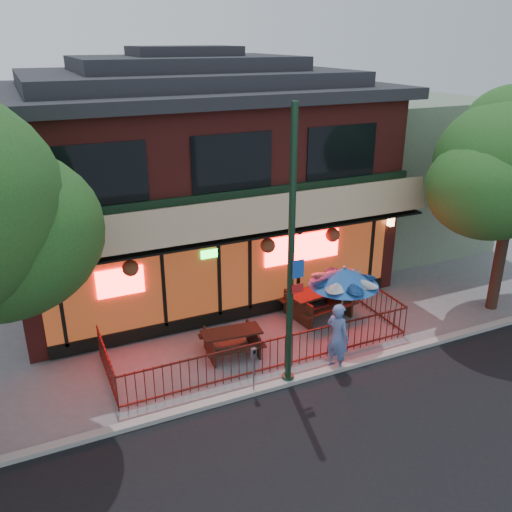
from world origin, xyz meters
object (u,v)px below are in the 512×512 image
at_px(street_light, 291,270).
at_px(patio_umbrella, 344,276).
at_px(picnic_table_right, 318,299).
at_px(parking_meter_near, 254,363).
at_px(picnic_table_left, 232,339).
at_px(pedestrian, 338,336).

relative_size(street_light, patio_umbrella, 3.07).
xyz_separation_m(street_light, picnic_table_right, (2.54, 2.80, -2.58)).
bearing_deg(patio_umbrella, parking_meter_near, -157.25).
height_order(picnic_table_left, parking_meter_near, parking_meter_near).
height_order(picnic_table_left, patio_umbrella, patio_umbrella).
relative_size(pedestrian, parking_meter_near, 1.47).
bearing_deg(parking_meter_near, picnic_table_left, 84.10).
xyz_separation_m(picnic_table_right, patio_umbrella, (-0.07, -1.43, 1.38)).
xyz_separation_m(picnic_table_left, pedestrian, (2.28, -1.80, 0.49)).
height_order(street_light, parking_meter_near, street_light).
height_order(picnic_table_left, pedestrian, pedestrian).
xyz_separation_m(picnic_table_left, parking_meter_near, (-0.20, -1.93, 0.41)).
relative_size(picnic_table_left, pedestrian, 0.93).
distance_m(picnic_table_left, patio_umbrella, 3.62).
relative_size(street_light, pedestrian, 3.70).
distance_m(street_light, picnic_table_right, 4.58).
distance_m(street_light, picnic_table_left, 3.36).
xyz_separation_m(street_light, patio_umbrella, (2.47, 1.38, -1.20)).
bearing_deg(patio_umbrella, picnic_table_left, 171.67).
bearing_deg(parking_meter_near, pedestrian, 3.01).
height_order(picnic_table_left, picnic_table_right, picnic_table_right).
xyz_separation_m(street_light, parking_meter_near, (-1.00, -0.08, -2.28)).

